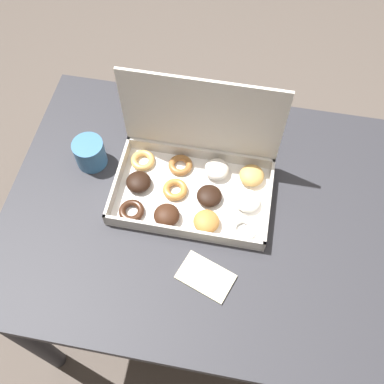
{
  "coord_description": "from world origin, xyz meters",
  "views": [
    {
      "loc": [
        0.09,
        -0.55,
        1.79
      ],
      "look_at": [
        -0.02,
        0.04,
        0.75
      ],
      "focal_mm": 42.0,
      "sensor_mm": 36.0,
      "label": 1
    }
  ],
  "objects": [
    {
      "name": "coffee_mug",
      "position": [
        -0.32,
        0.09,
        0.78
      ],
      "size": [
        0.09,
        0.09,
        0.08
      ],
      "color": "teal",
      "rests_on": "dining_table"
    },
    {
      "name": "ground_plane",
      "position": [
        0.0,
        0.0,
        0.0
      ],
      "size": [
        8.0,
        8.0,
        0.0
      ],
      "primitive_type": "plane",
      "color": "#564C44"
    },
    {
      "name": "paper_napkin",
      "position": [
        0.05,
        -0.18,
        0.74
      ],
      "size": [
        0.15,
        0.12,
        0.01
      ],
      "color": "beige",
      "rests_on": "dining_table"
    },
    {
      "name": "dining_table",
      "position": [
        0.0,
        0.0,
        0.62
      ],
      "size": [
        1.02,
        0.8,
        0.73
      ],
      "color": "#2D2D33",
      "rests_on": "ground_plane"
    },
    {
      "name": "donut_box",
      "position": [
        -0.02,
        0.07,
        0.79
      ],
      "size": [
        0.41,
        0.26,
        0.3
      ],
      "color": "white",
      "rests_on": "dining_table"
    }
  ]
}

